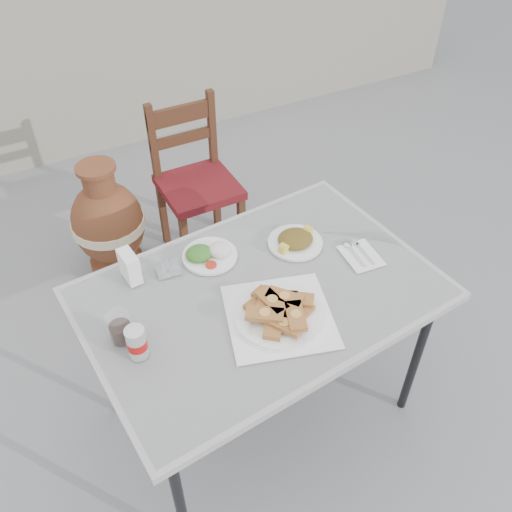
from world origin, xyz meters
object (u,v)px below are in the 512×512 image
cafe_table (261,300)px  cola_glass (120,329)px  pide_plate (280,310)px  chair (196,181)px  salad_rice_plate (209,253)px  condiment_caddy (168,267)px  terracotta_urn (108,224)px  napkin_holder (130,266)px  soda_can (137,342)px  salad_chopped_plate (295,240)px

cafe_table → cola_glass: 0.49m
pide_plate → chair: chair is taller
pide_plate → chair: 1.28m
pide_plate → salad_rice_plate: bearing=103.2°
condiment_caddy → terracotta_urn: (-0.03, 0.91, -0.44)m
salad_rice_plate → napkin_holder: (-0.28, 0.03, 0.04)m
cafe_table → salad_rice_plate: salad_rice_plate is taller
condiment_caddy → chair: 1.02m
terracotta_urn → soda_can: bearing=-98.3°
terracotta_urn → pide_plate: bearing=-77.8°
salad_rice_plate → napkin_holder: bearing=174.6°
salad_rice_plate → chair: bearing=71.5°
salad_chopped_plate → soda_can: bearing=-162.1°
salad_rice_plate → cola_glass: cola_glass is taller
pide_plate → chair: (0.20, 1.23, -0.31)m
salad_rice_plate → pide_plate: bearing=-76.8°
cola_glass → chair: size_ratio=0.12×
soda_can → chair: (0.66, 1.16, -0.34)m
soda_can → pide_plate: bearing=-8.3°
pide_plate → salad_chopped_plate: 0.37m
cola_glass → condiment_caddy: bearing=42.5°
salad_rice_plate → soda_can: 0.48m
pide_plate → cola_glass: (-0.48, 0.15, 0.02)m
pide_plate → salad_rice_plate: pide_plate is taller
pide_plate → soda_can: 0.46m
chair → pide_plate: bearing=-99.6°
cafe_table → cola_glass: (-0.48, 0.01, 0.10)m
salad_chopped_plate → cola_glass: bearing=-168.9°
cafe_table → chair: 1.14m
soda_can → cola_glass: size_ratio=1.05×
napkin_holder → salad_rice_plate: bearing=-11.9°
condiment_caddy → chair: size_ratio=0.11×
napkin_holder → terracotta_urn: napkin_holder is taller
cafe_table → terracotta_urn: cafe_table is taller
napkin_holder → cola_glass: bearing=-120.8°
salad_chopped_plate → terracotta_urn: bearing=117.1°
cola_glass → terracotta_urn: cola_glass is taller
pide_plate → napkin_holder: (-0.37, 0.39, 0.02)m
condiment_caddy → chair: (0.45, 0.86, -0.30)m
cafe_table → napkin_holder: napkin_holder is taller
napkin_holder → condiment_caddy: bearing=-20.1°
cafe_table → pide_plate: size_ratio=3.01×
salad_rice_plate → chair: (0.29, 0.86, -0.30)m
condiment_caddy → terracotta_urn: 1.01m
condiment_caddy → salad_chopped_plate: bearing=-9.4°
soda_can → napkin_holder: 0.34m
salad_chopped_plate → terracotta_urn: size_ratio=0.32×
napkin_holder → salad_chopped_plate: bearing=-16.8°
cafe_table → salad_rice_plate: 0.26m
cafe_table → terracotta_urn: bearing=103.7°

